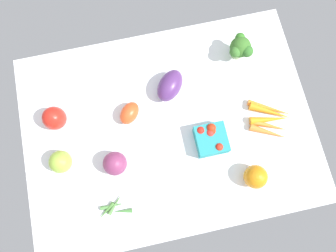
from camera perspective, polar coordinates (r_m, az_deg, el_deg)
The scene contains 11 objects.
tablecloth at distance 113.12cm, azimuth 0.00°, elevation -0.35°, with size 104.00×76.00×2.00cm, color white.
heirloom_tomato_green at distance 112.18cm, azimuth -19.10°, elevation -6.22°, with size 7.80×7.80×7.80cm, color #90B43C.
okra_pile at distance 110.07cm, azimuth -9.87°, elevation -14.56°, with size 11.94×7.70×1.53cm.
roma_tomato at distance 111.26cm, azimuth -7.09°, elevation 2.37°, with size 8.68×5.90×5.90cm, color #E54D22.
heirloom_tomato_orange at distance 109.51cm, azimuth 15.76°, elevation -8.94°, with size 8.02×8.02×8.02cm, color orange.
red_onion_near_basket at distance 107.32cm, azimuth -9.70°, elevation -6.79°, with size 8.20×8.20×8.20cm, color #7E325B.
eggplant at distance 112.55cm, azimuth 0.36°, elevation 7.42°, with size 12.60×7.95×7.95cm, color #532D6C.
bell_pepper_red at distance 115.11cm, azimuth -20.10°, elevation 1.35°, with size 8.16×8.16×9.39cm, color red.
carrot_bunch at distance 117.35cm, azimuth 18.14°, elevation 1.24°, with size 17.36×17.84×2.95cm.
berry_basket at distance 109.18cm, azimuth 7.89°, elevation -2.32°, with size 10.67×10.67×6.77cm.
broccoli_head at distance 118.42cm, azimuth 13.08°, elevation 13.75°, with size 8.36×9.57×10.48cm.
Camera 1 is at (-5.39, -24.78, 111.24)cm, focal length 33.26 mm.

